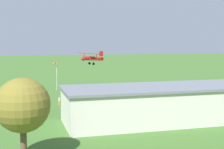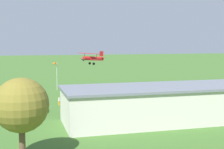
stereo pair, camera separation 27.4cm
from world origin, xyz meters
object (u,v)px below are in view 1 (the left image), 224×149
Objects in this scene: car_orange at (4,109)px; windsock at (54,66)px; hangar at (167,103)px; tree_by_windsock at (23,106)px; car_yellow at (39,108)px; person_crossing_taxiway at (198,95)px; biplane at (92,58)px; person_watching_takeoff at (214,98)px; person_near_hangar_door at (59,101)px.

windsock is at bearing -112.28° from car_orange.
windsock is (13.69, -36.90, 3.35)m from hangar.
windsock is at bearing -98.65° from tree_by_windsock.
hangar is 21.46m from car_yellow.
hangar reaches higher than person_crossing_taxiway.
windsock is at bearing -4.96° from biplane.
windsock is at bearing -69.65° from hangar.
windsock is at bearing -100.52° from car_yellow.
biplane is (4.32, -36.08, 5.19)m from hangar.
person_crossing_taxiway is (-14.28, -16.29, -1.96)m from hangar.
person_watching_takeoff is (-1.20, 4.33, 0.04)m from person_crossing_taxiway.
hangar is 19.74× the size of person_watching_takeoff.
tree_by_windsock is at bearing 33.29° from person_watching_takeoff.
biplane is at bearing -83.18° from hangar.
biplane reaches higher than car_yellow.
person_crossing_taxiway is at bearing -170.14° from car_yellow.
car_orange is at bearing 30.10° from person_near_hangar_door.
person_watching_takeoff is at bearing 139.47° from windsock.
person_crossing_taxiway is at bearing 143.62° from windsock.
car_yellow is at bearing 57.04° from person_near_hangar_door.
car_yellow is 23.33m from tree_by_windsock.
windsock is (-0.87, -20.13, 5.32)m from person_near_hangar_door.
biplane is 1.06× the size of tree_by_windsock.
person_near_hangar_door is at bearing 62.06° from biplane.
biplane is 1.88× the size of car_yellow.
biplane is 2.21× the size of car_orange.
tree_by_windsock reaches higher than person_near_hangar_door.
person_watching_takeoff is at bearing 129.37° from biplane.
biplane reaches higher than hangar.
hangar is at bearing 155.25° from car_orange.
biplane is 51.07m from tree_by_windsock.
hangar is 21.75m from person_crossing_taxiway.
biplane is at bearing -119.21° from car_yellow.
person_near_hangar_door is 30.01m from tree_by_windsock.
car_yellow is 33.34m from person_crossing_taxiway.
person_near_hangar_door is at bearing -102.84° from tree_by_windsock.
hangar reaches higher than car_yellow.
tree_by_windsock is at bearing 77.16° from person_near_hangar_door.
person_crossing_taxiway is at bearing -141.29° from tree_by_windsock.
tree_by_windsock is (-3.09, 23.26, 4.89)m from car_orange.
windsock is (-7.45, -48.98, 0.34)m from tree_by_windsock.
biplane is at bearing -109.25° from tree_by_windsock.
hangar reaches higher than person_near_hangar_door.
person_crossing_taxiway is 0.18× the size of tree_by_windsock.
windsock is at bearing -92.49° from person_near_hangar_door.
tree_by_windsock reaches higher than person_watching_takeoff.
tree_by_windsock is (36.62, 24.05, 4.93)m from person_watching_takeoff.
car_yellow is at bearing -29.67° from hangar.
windsock is (-10.54, -25.73, 5.23)m from car_orange.
tree_by_windsock is at bearing 70.75° from biplane.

